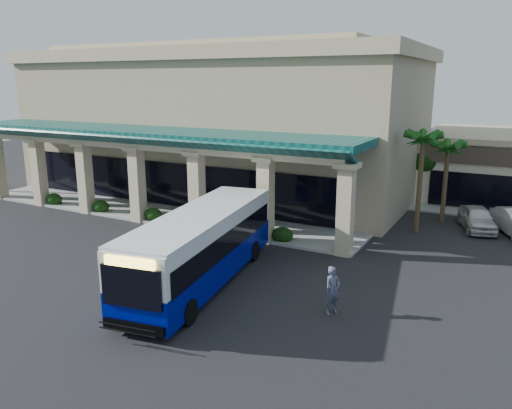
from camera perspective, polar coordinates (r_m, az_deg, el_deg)
The scene contains 10 objects.
ground at distance 24.23m, azimuth -7.78°, elevation -7.11°, with size 110.00×110.00×0.00m, color black.
main_building at distance 40.49m, azimuth -3.99°, elevation 9.67°, with size 30.80×14.80×11.35m, color tan, non-canonical shape.
arcade at distance 33.45m, azimuth -12.30°, elevation 3.62°, with size 30.00×6.20×5.70m, color #093B3A, non-canonical shape.
palm_0 at distance 30.12m, azimuth 18.26°, elevation 2.99°, with size 2.40×2.40×6.60m, color #134412, non-canonical shape.
palm_1 at distance 32.97m, azimuth 20.85°, elevation 2.97°, with size 2.40×2.40×5.80m, color #134412, non-canonical shape.
palm_2 at distance 43.96m, azimuth -27.24°, elevation 5.13°, with size 2.40×2.40×6.20m, color #134412, non-canonical shape.
broadleaf_tree at distance 38.21m, azimuth 18.83°, elevation 3.77°, with size 2.60×2.60×4.81m, color black, non-canonical shape.
transit_bus at distance 21.87m, azimuth -6.18°, elevation -4.95°, with size 2.67×11.45×3.20m, color #000989, non-canonical shape.
pedestrian at distance 19.40m, azimuth 8.74°, elevation -9.65°, with size 0.68×0.45×1.87m, color #464A61.
car_silver at distance 32.52m, azimuth 23.96°, elevation -1.44°, with size 1.67×4.15×1.41m, color silver.
Camera 1 is at (13.42, -18.23, 8.63)m, focal length 35.00 mm.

